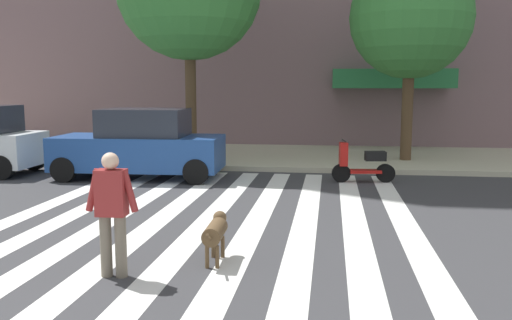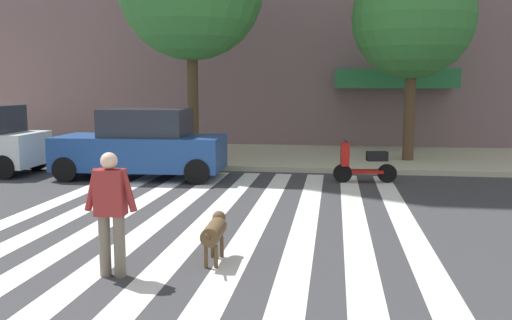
# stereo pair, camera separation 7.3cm
# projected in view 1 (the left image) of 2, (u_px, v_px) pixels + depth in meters

# --- Properties ---
(ground_plane) EXTENTS (160.00, 160.00, 0.00)m
(ground_plane) POSITION_uv_depth(u_px,v_px,m) (119.00, 238.00, 8.77)
(ground_plane) COLOR #353538
(sidewalk_far) EXTENTS (80.00, 6.00, 0.15)m
(sidewalk_far) POSITION_uv_depth(u_px,v_px,m) (231.00, 155.00, 18.70)
(sidewalk_far) COLOR #B4AF94
(sidewalk_far) RESTS_ON ground_plane
(crosswalk_stripes) EXTENTS (7.65, 13.66, 0.01)m
(crosswalk_stripes) POSITION_uv_depth(u_px,v_px,m) (189.00, 241.00, 8.61)
(crosswalk_stripes) COLOR silver
(crosswalk_stripes) RESTS_ON ground_plane
(parked_car_behind_first) EXTENTS (4.52, 2.04, 1.88)m
(parked_car_behind_first) POSITION_uv_depth(u_px,v_px,m) (140.00, 145.00, 14.44)
(parked_car_behind_first) COLOR navy
(parked_car_behind_first) RESTS_ON ground_plane
(parked_scooter) EXTENTS (1.63, 0.54, 1.11)m
(parked_scooter) POSITION_uv_depth(u_px,v_px,m) (363.00, 164.00, 13.81)
(parked_scooter) COLOR black
(parked_scooter) RESTS_ON ground_plane
(street_tree_middle) EXTENTS (3.75, 3.75, 6.29)m
(street_tree_middle) POSITION_uv_depth(u_px,v_px,m) (411.00, 18.00, 16.46)
(street_tree_middle) COLOR #4C3823
(street_tree_middle) RESTS_ON sidewalk_far
(pedestrian_dog_walker) EXTENTS (0.71, 0.25, 1.64)m
(pedestrian_dog_walker) POSITION_uv_depth(u_px,v_px,m) (112.00, 207.00, 6.89)
(pedestrian_dog_walker) COLOR #6B6051
(pedestrian_dog_walker) RESTS_ON ground_plane
(dog_on_leash) EXTENTS (0.28, 1.07, 0.65)m
(dog_on_leash) POSITION_uv_depth(u_px,v_px,m) (216.00, 231.00, 7.56)
(dog_on_leash) COLOR brown
(dog_on_leash) RESTS_ON ground_plane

